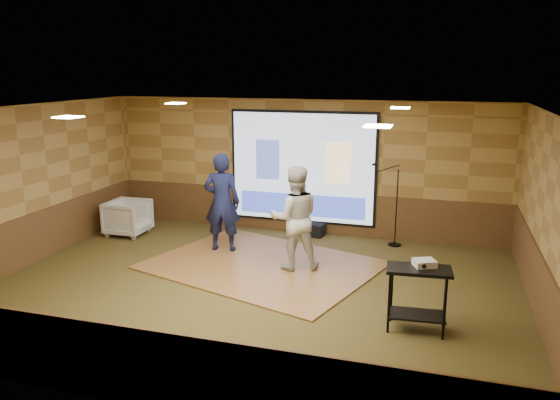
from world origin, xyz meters
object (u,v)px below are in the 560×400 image
(player_right, at_px, (295,218))
(mic_stand, at_px, (393,223))
(projector, at_px, (424,263))
(duffel_bag, at_px, (314,230))
(banquet_chair, at_px, (128,218))
(dance_floor, at_px, (262,265))
(player_left, at_px, (222,202))
(projector_screen, at_px, (302,169))
(av_table, at_px, (418,287))

(player_right, relative_size, mic_stand, 1.09)
(projector, bearing_deg, duffel_bag, 98.50)
(mic_stand, xyz_separation_m, banquet_chair, (-5.76, -0.94, -0.10))
(mic_stand, bearing_deg, duffel_bag, 169.25)
(dance_floor, bearing_deg, banquet_chair, 163.56)
(player_left, xyz_separation_m, projector, (4.04, -2.35, -0.04))
(player_right, distance_m, mic_stand, 2.60)
(player_right, height_order, banquet_chair, player_right)
(mic_stand, bearing_deg, projector, -84.10)
(player_right, xyz_separation_m, mic_stand, (1.61, 1.98, -0.50))
(dance_floor, distance_m, player_right, 1.16)
(mic_stand, bearing_deg, projector_screen, 164.97)
(av_table, xyz_separation_m, duffel_bag, (-2.44, 3.99, -0.51))
(projector_screen, relative_size, duffel_bag, 7.36)
(player_left, bearing_deg, av_table, 139.11)
(av_table, height_order, duffel_bag, av_table)
(av_table, distance_m, projector, 0.35)
(projector_screen, bearing_deg, duffel_bag, -29.76)
(duffel_bag, bearing_deg, banquet_chair, -164.70)
(player_right, bearing_deg, player_left, -42.56)
(projector_screen, distance_m, av_table, 5.08)
(player_right, relative_size, duffel_bag, 4.27)
(duffel_bag, bearing_deg, dance_floor, -103.06)
(player_left, bearing_deg, projector_screen, -134.38)
(player_left, relative_size, projector, 6.88)
(projector_screen, height_order, banquet_chair, projector_screen)
(dance_floor, bearing_deg, duffel_bag, 76.94)
(mic_stand, distance_m, banquet_chair, 5.84)
(dance_floor, height_order, av_table, av_table)
(projector, relative_size, mic_stand, 0.17)
(av_table, xyz_separation_m, projector, (0.06, 0.09, 0.34))
(player_left, distance_m, duffel_bag, 2.36)
(dance_floor, bearing_deg, mic_stand, 41.50)
(projector_screen, height_order, player_right, projector_screen)
(duffel_bag, bearing_deg, av_table, -58.54)
(projector_screen, xyz_separation_m, av_table, (2.77, -4.17, -0.82))
(dance_floor, relative_size, duffel_bag, 8.93)
(projector, bearing_deg, player_left, 125.63)
(dance_floor, distance_m, player_left, 1.57)
(projector, relative_size, duffel_bag, 0.65)
(projector, distance_m, duffel_bag, 4.71)
(projector_screen, bearing_deg, projector, -55.27)
(av_table, bearing_deg, projector_screen, 123.53)
(duffel_bag, bearing_deg, player_right, -86.38)
(projector, distance_m, banquet_chair, 7.12)
(player_right, bearing_deg, banquet_chair, -37.11)
(av_table, relative_size, banquet_chair, 1.08)
(av_table, bearing_deg, banquet_chair, 155.89)
(mic_stand, xyz_separation_m, duffel_bag, (-1.74, 0.16, -0.35))
(av_table, distance_m, mic_stand, 3.90)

